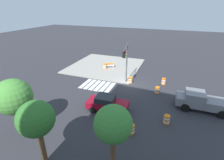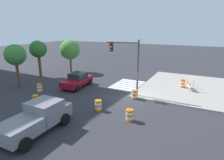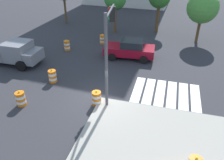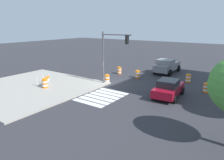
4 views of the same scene
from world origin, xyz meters
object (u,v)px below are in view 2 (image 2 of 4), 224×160
traffic_barrel_on_sidewalk (182,83)px  street_tree_streetside_mid (38,50)px  sports_car (77,80)px  traffic_barrel_far_curb (134,94)px  pickup_truck (39,117)px  traffic_barrel_crosswalk_end (36,100)px  street_tree_streetside_far (15,55)px  traffic_barrel_median_near (129,115)px  traffic_barrel_near_corner (40,88)px  traffic_barrel_median_far (98,105)px  construction_barricade (190,85)px  traffic_light_pole (127,58)px  street_tree_corner_lot (70,50)px

traffic_barrel_on_sidewalk → street_tree_streetside_mid: street_tree_streetside_mid is taller
sports_car → traffic_barrel_far_curb: (-0.59, -7.28, -0.36)m
pickup_truck → traffic_barrel_crosswalk_end: (3.04, 3.75, -0.52)m
pickup_truck → street_tree_streetside_far: size_ratio=1.05×
traffic_barrel_median_near → sports_car: bearing=59.6°
traffic_barrel_median_near → traffic_barrel_on_sidewalk: traffic_barrel_on_sidewalk is taller
traffic_barrel_near_corner → street_tree_streetside_mid: bearing=45.9°
traffic_barrel_median_far → construction_barricade: size_ratio=0.71×
pickup_truck → street_tree_streetside_mid: (10.65, 11.22, 2.82)m
traffic_light_pole → street_tree_corner_lot: (5.96, 11.80, -0.48)m
traffic_barrel_far_curb → street_tree_streetside_mid: street_tree_streetside_mid is taller
traffic_barrel_median_far → sports_car: bearing=50.8°
construction_barricade → street_tree_streetside_mid: bearing=97.9°
sports_car → traffic_barrel_near_corner: size_ratio=4.33×
sports_car → traffic_barrel_median_far: sports_car is taller
sports_car → traffic_barrel_far_curb: bearing=-94.7°
traffic_barrel_far_curb → street_tree_corner_lot: (6.45, 12.90, 2.97)m
traffic_barrel_far_curb → construction_barricade: size_ratio=0.71×
sports_car → traffic_light_pole: size_ratio=0.80×
pickup_truck → street_tree_corner_lot: size_ratio=1.05×
traffic_barrel_crosswalk_end → street_tree_corner_lot: size_ratio=0.21×
traffic_light_pole → traffic_barrel_on_sidewalk: bearing=-43.9°
traffic_barrel_median_far → traffic_barrel_far_curb: bearing=-24.1°
sports_car → traffic_light_pole: (-0.11, -6.19, 3.10)m
traffic_barrel_far_curb → street_tree_streetside_mid: size_ratio=0.20×
sports_car → street_tree_streetside_mid: (1.57, 7.57, 2.97)m
traffic_barrel_on_sidewalk → traffic_barrel_near_corner: bearing=121.2°
traffic_barrel_median_far → street_tree_streetside_far: bearing=82.5°
street_tree_streetside_mid → street_tree_streetside_far: street_tree_streetside_mid is taller
traffic_barrel_median_near → traffic_barrel_crosswalk_end: bearing=96.7°
traffic_barrel_on_sidewalk → construction_barricade: (-0.64, -0.84, 0.12)m
traffic_barrel_median_far → traffic_barrel_crosswalk_end: bearing=105.2°
traffic_light_pole → pickup_truck: bearing=164.2°
pickup_truck → traffic_light_pole: (8.97, -2.54, 2.94)m
street_tree_corner_lot → street_tree_streetside_far: bearing=176.0°
street_tree_streetside_far → street_tree_corner_lot: (8.82, -0.62, -0.25)m
traffic_barrel_far_curb → street_tree_streetside_far: street_tree_streetside_far is taller
sports_car → traffic_barrel_median_near: size_ratio=4.33×
pickup_truck → construction_barricade: (13.35, -8.20, -0.25)m
pickup_truck → construction_barricade: 15.67m
sports_car → street_tree_streetside_far: size_ratio=0.90×
traffic_barrel_near_corner → sports_car: bearing=-37.7°
traffic_barrel_median_far → construction_barricade: construction_barricade is taller
traffic_barrel_near_corner → traffic_barrel_crosswalk_end: same height
traffic_barrel_crosswalk_end → traffic_barrel_on_sidewalk: size_ratio=1.00×
traffic_barrel_near_corner → street_tree_streetside_mid: 7.75m
sports_car → traffic_barrel_median_far: 7.15m
traffic_barrel_median_near → street_tree_streetside_mid: size_ratio=0.20×
traffic_barrel_median_near → traffic_barrel_on_sidewalk: bearing=-13.9°
traffic_barrel_median_near → pickup_truck: bearing=129.6°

